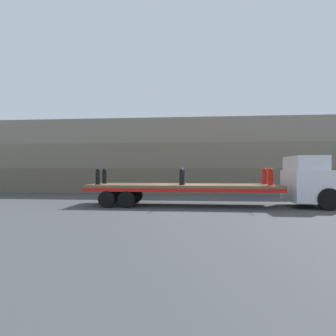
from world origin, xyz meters
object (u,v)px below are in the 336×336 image
Objects in this scene: fire_hydrant_black_near_0 at (98,177)px; fire_hydrant_black_near_1 at (182,177)px; fire_hydrant_red_near_2 at (270,177)px; fire_hydrant_black_far_1 at (182,176)px; flatbed_trailer at (170,188)px; fire_hydrant_black_far_0 at (104,176)px; fire_hydrant_red_far_2 at (265,176)px; truck_cab at (311,181)px.

fire_hydrant_black_near_1 is (4.67, 0.00, 0.00)m from fire_hydrant_black_near_0.
fire_hydrant_black_far_1 is at bearing 166.58° from fire_hydrant_red_near_2.
fire_hydrant_black_far_1 is 1.00× the size of fire_hydrant_red_near_2.
flatbed_trailer is 4.09m from fire_hydrant_black_far_0.
fire_hydrant_red_near_2 is at bearing 0.00° from fire_hydrant_black_near_1.
fire_hydrant_red_far_2 is at bearing 0.00° from fire_hydrant_black_far_1.
fire_hydrant_black_far_1 is (4.67, 0.00, 0.00)m from fire_hydrant_black_far_0.
truck_cab is 6.95m from fire_hydrant_black_near_1.
fire_hydrant_black_far_0 is at bearing 172.07° from flatbed_trailer.
fire_hydrant_black_near_0 is at bearing -177.25° from truck_cab.
fire_hydrant_black_near_1 is at bearing -175.41° from truck_cab.
truck_cab reaches higher than fire_hydrant_black_near_0.
fire_hydrant_black_near_0 is 9.40m from fire_hydrant_red_far_2.
fire_hydrant_black_near_1 and fire_hydrant_red_near_2 have the same top height.
truck_cab reaches higher than flatbed_trailer.
truck_cab reaches higher than fire_hydrant_black_far_0.
fire_hydrant_red_near_2 is (4.67, -1.11, 0.00)m from fire_hydrant_black_far_1.
fire_hydrant_black_near_1 is 1.11m from fire_hydrant_black_far_1.
fire_hydrant_black_near_1 reaches higher than flatbed_trailer.
fire_hydrant_red_near_2 and fire_hydrant_red_far_2 have the same top height.
fire_hydrant_black_near_1 is (4.67, -1.11, 0.00)m from fire_hydrant_black_far_0.
fire_hydrant_black_far_0 is at bearing 177.25° from truck_cab.
fire_hydrant_red_near_2 is at bearing 0.00° from fire_hydrant_black_near_0.
truck_cab is 2.34m from fire_hydrant_red_near_2.
truck_cab is 3.03× the size of fire_hydrant_red_near_2.
fire_hydrant_black_far_0 is (-4.00, 0.56, 0.65)m from flatbed_trailer.
truck_cab is at bearing 2.75° from fire_hydrant_black_near_0.
fire_hydrant_black_near_1 is at bearing -90.00° from fire_hydrant_black_far_1.
flatbed_trailer is 11.64× the size of fire_hydrant_black_far_1.
truck_cab is 7.61m from flatbed_trailer.
flatbed_trailer is at bearing 174.04° from fire_hydrant_red_near_2.
fire_hydrant_red_far_2 is at bearing 6.80° from fire_hydrant_black_near_0.
fire_hydrant_black_near_0 is (-4.00, -0.56, 0.65)m from flatbed_trailer.
truck_cab is 3.03× the size of fire_hydrant_black_near_0.
fire_hydrant_red_far_2 reaches higher than flatbed_trailer.
fire_hydrant_black_near_0 is at bearing 180.00° from fire_hydrant_red_near_2.
truck_cab is at bearing 4.59° from fire_hydrant_black_near_1.
fire_hydrant_red_near_2 is at bearing -90.00° from fire_hydrant_red_far_2.
fire_hydrant_red_near_2 reaches higher than flatbed_trailer.
fire_hydrant_black_far_1 is at bearing 90.00° from fire_hydrant_black_near_1.
fire_hydrant_black_far_1 reaches higher than flatbed_trailer.
flatbed_trailer is 11.64× the size of fire_hydrant_black_far_0.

